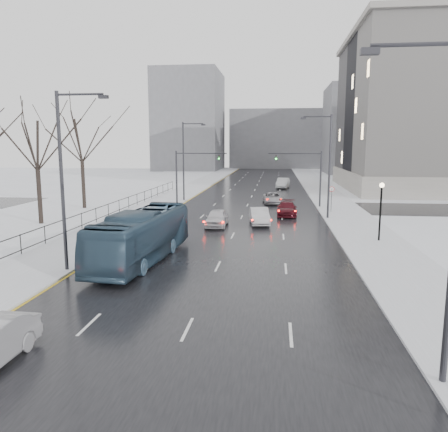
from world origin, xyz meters
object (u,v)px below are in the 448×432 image
at_px(no_uturn_sign, 332,192).
at_px(sedan_center_near, 217,218).
at_px(streetlight_r_mid, 327,161).
at_px(streetlight_l_far, 185,157).
at_px(lamppost_r_mid, 381,203).
at_px(tree_park_d, 41,225).
at_px(streetlight_l_near, 65,173).
at_px(bus, 142,236).
at_px(sedan_right_near, 259,216).
at_px(mast_signal_right, 311,172).
at_px(sedan_right_far, 287,209).
at_px(sedan_right_cross, 273,198).
at_px(sedan_right_distant, 283,183).
at_px(tree_park_e, 85,209).
at_px(mast_signal_left, 185,171).

bearing_deg(no_uturn_sign, sedan_center_near, -140.20).
distance_m(streetlight_r_mid, streetlight_l_far, 20.27).
relative_size(streetlight_r_mid, lamppost_r_mid, 2.34).
distance_m(tree_park_d, streetlight_l_near, 17.90).
relative_size(bus, sedan_right_near, 2.48).
bearing_deg(streetlight_r_mid, sedan_right_near, -149.42).
bearing_deg(mast_signal_right, sedan_right_near, -114.89).
distance_m(streetlight_l_near, no_uturn_sign, 29.81).
distance_m(lamppost_r_mid, sedan_right_far, 13.58).
xyz_separation_m(streetlight_r_mid, sedan_right_near, (-6.27, -3.71, -4.83)).
xyz_separation_m(tree_park_d, sedan_right_far, (22.30, 7.72, 0.74)).
height_order(streetlight_l_near, sedan_center_near, streetlight_l_near).
xyz_separation_m(streetlight_r_mid, streetlight_l_far, (-16.33, 12.00, 0.00)).
bearing_deg(sedan_right_cross, streetlight_l_near, -115.61).
height_order(streetlight_l_far, no_uturn_sign, streetlight_l_far).
bearing_deg(sedan_center_near, mast_signal_right, 55.51).
distance_m(lamppost_r_mid, sedan_right_distant, 41.22).
relative_size(sedan_center_near, sedan_right_far, 0.92).
xyz_separation_m(lamppost_r_mid, sedan_right_near, (-9.11, 6.29, -2.15)).
xyz_separation_m(tree_park_e, bus, (13.40, -21.27, 1.62)).
distance_m(streetlight_r_mid, mast_signal_right, 8.18).
xyz_separation_m(tree_park_d, sedan_right_near, (19.69, 2.29, 0.79)).
bearing_deg(tree_park_e, streetlight_r_mid, -8.63).
bearing_deg(mast_signal_right, streetlight_r_mid, -84.00).
height_order(streetlight_l_far, sedan_right_distant, streetlight_l_far).
relative_size(streetlight_l_near, sedan_right_distant, 1.94).
bearing_deg(tree_park_d, lamppost_r_mid, -7.91).
xyz_separation_m(no_uturn_sign, sedan_right_near, (-7.31, -7.71, -1.51)).
relative_size(streetlight_l_near, mast_signal_right, 1.54).
bearing_deg(sedan_center_near, lamppost_r_mid, -20.53).
distance_m(tree_park_d, mast_signal_left, 17.96).
height_order(streetlight_l_far, sedan_right_cross, streetlight_l_far).
distance_m(streetlight_l_near, sedan_right_distant, 52.42).
xyz_separation_m(streetlight_l_near, sedan_right_near, (10.06, 16.29, -4.83)).
xyz_separation_m(streetlight_r_mid, lamppost_r_mid, (2.83, -10.00, -2.67)).
distance_m(streetlight_r_mid, sedan_right_distant, 31.23).
distance_m(streetlight_r_mid, streetlight_l_near, 25.82).
height_order(tree_park_e, sedan_right_far, tree_park_e).
relative_size(mast_signal_right, sedan_right_far, 1.34).
xyz_separation_m(no_uturn_sign, sedan_right_far, (-4.70, -2.28, -1.56)).
xyz_separation_m(sedan_right_near, sedan_right_cross, (1.10, 14.45, -0.08)).
bearing_deg(sedan_center_near, streetlight_l_far, 110.63).
bearing_deg(bus, lamppost_r_mid, 29.27).
bearing_deg(sedan_right_near, sedan_right_far, 56.62).
bearing_deg(mast_signal_left, streetlight_l_far, 101.87).
height_order(lamppost_r_mid, sedan_right_near, lamppost_r_mid).
height_order(bus, sedan_right_cross, bus).
height_order(streetlight_r_mid, no_uturn_sign, streetlight_r_mid).
height_order(mast_signal_left, sedan_right_near, mast_signal_left).
xyz_separation_m(tree_park_d, tree_park_e, (-0.40, 10.00, 0.00)).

